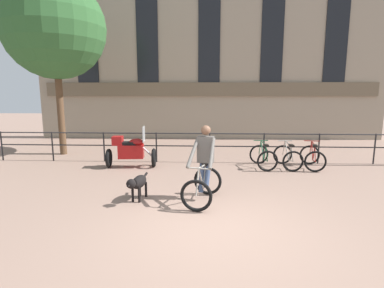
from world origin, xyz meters
The scene contains 10 objects.
ground_plane centered at (0.00, 0.00, 0.00)m, with size 60.00×60.00×0.00m, color #8E7060.
canal_railing centered at (0.00, 5.20, 0.71)m, with size 15.05×0.05×1.05m.
building_facade centered at (0.00, 10.99, 4.55)m, with size 18.00×0.72×9.14m.
cyclist_with_bike centered at (-0.18, 1.41, 0.76)m, with size 0.92×1.29×1.70m.
dog centered at (-1.67, 1.33, 0.41)m, with size 0.36×1.04×0.60m.
parked_motorcycle centered at (-2.59, 4.38, 0.56)m, with size 1.63×0.76×1.35m.
parked_bicycle_near_lamp centered at (1.74, 4.54, 0.36)m, with size 0.74×1.16×0.86m.
parked_bicycle_mid_left centered at (2.53, 4.54, 0.36)m, with size 0.71×1.14×0.86m.
parked_bicycle_mid_right centered at (3.32, 4.54, 0.36)m, with size 0.84×1.21×0.86m.
tree_canalside_left centered at (-5.82, 6.39, 4.79)m, with size 3.77×3.77×6.69m.
Camera 1 is at (-0.15, -5.10, 2.41)m, focal length 28.00 mm.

